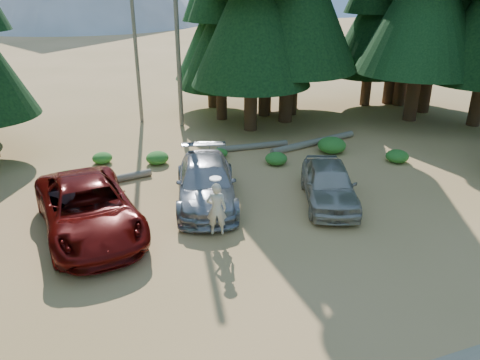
% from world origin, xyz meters
% --- Properties ---
extents(ground, '(160.00, 160.00, 0.00)m').
position_xyz_m(ground, '(0.00, 0.00, 0.00)').
color(ground, '#B08B4B').
rests_on(ground, ground).
extents(forest_belt_north, '(36.00, 7.00, 22.00)m').
position_xyz_m(forest_belt_north, '(0.00, 15.00, 0.00)').
color(forest_belt_north, black).
rests_on(forest_belt_north, ground).
extents(snag_front, '(0.24, 0.24, 12.00)m').
position_xyz_m(snag_front, '(0.80, 14.50, 6.00)').
color(snag_front, '#655C51').
rests_on(snag_front, ground).
extents(snag_back, '(0.20, 0.20, 10.00)m').
position_xyz_m(snag_back, '(-1.20, 16.00, 5.00)').
color(snag_back, '#655C51').
rests_on(snag_back, ground).
extents(red_pickup, '(3.49, 6.36, 1.69)m').
position_xyz_m(red_pickup, '(-4.90, 3.72, 0.84)').
color(red_pickup, '#5D0A07').
rests_on(red_pickup, ground).
extents(silver_minivan_center, '(3.40, 5.63, 1.53)m').
position_xyz_m(silver_minivan_center, '(-0.69, 4.56, 0.76)').
color(silver_minivan_center, '#94979C').
rests_on(silver_minivan_center, ground).
extents(silver_minivan_right, '(3.28, 4.77, 1.51)m').
position_xyz_m(silver_minivan_right, '(3.54, 2.95, 0.75)').
color(silver_minivan_right, '#B3AC9F').
rests_on(silver_minivan_right, ground).
extents(frisbee_player, '(0.73, 0.60, 1.89)m').
position_xyz_m(frisbee_player, '(-1.16, 1.80, 1.10)').
color(frisbee_player, beige).
rests_on(frisbee_player, ground).
extents(log_left, '(4.25, 1.04, 0.30)m').
position_xyz_m(log_left, '(-4.29, 7.42, 0.15)').
color(log_left, '#655C51').
rests_on(log_left, ground).
extents(log_mid, '(3.56, 0.49, 0.29)m').
position_xyz_m(log_mid, '(3.09, 9.39, 0.15)').
color(log_mid, '#655C51').
rests_on(log_mid, ground).
extents(log_right, '(5.11, 1.44, 0.33)m').
position_xyz_m(log_right, '(6.14, 8.83, 0.17)').
color(log_right, '#655C51').
rests_on(log_right, ground).
extents(shrub_far_left, '(1.07, 1.07, 0.59)m').
position_xyz_m(shrub_far_left, '(-5.50, 7.95, 0.29)').
color(shrub_far_left, '#206D21').
rests_on(shrub_far_left, ground).
extents(shrub_left, '(0.89, 0.89, 0.49)m').
position_xyz_m(shrub_left, '(-3.96, 10.00, 0.24)').
color(shrub_left, '#206D21').
rests_on(shrub_left, ground).
extents(shrub_center_left, '(1.01, 1.01, 0.56)m').
position_xyz_m(shrub_center_left, '(-1.65, 9.07, 0.28)').
color(shrub_center_left, '#206D21').
rests_on(shrub_center_left, ground).
extents(shrub_center_right, '(0.73, 0.73, 0.40)m').
position_xyz_m(shrub_center_right, '(1.25, 8.90, 0.20)').
color(shrub_center_right, '#206D21').
rests_on(shrub_center_right, ground).
extents(shrub_right, '(0.98, 0.98, 0.54)m').
position_xyz_m(shrub_right, '(3.32, 7.14, 0.27)').
color(shrub_right, '#206D21').
rests_on(shrub_right, ground).
extents(shrub_far_right, '(1.35, 1.35, 0.74)m').
position_xyz_m(shrub_far_right, '(6.44, 7.64, 0.37)').
color(shrub_far_right, '#206D21').
rests_on(shrub_far_right, ground).
extents(shrub_edge_east, '(1.02, 1.02, 0.56)m').
position_xyz_m(shrub_edge_east, '(8.58, 5.50, 0.28)').
color(shrub_edge_east, '#206D21').
rests_on(shrub_edge_east, ground).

